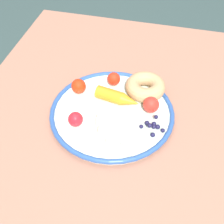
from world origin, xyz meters
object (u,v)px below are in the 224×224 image
dining_table (126,152)px  plate (112,113)px  banana (107,131)px  donut (145,87)px  carrot_orange (118,98)px  tomato_extra (151,105)px  tomato_mid (79,86)px  tomato_near (76,119)px  tomato_far (114,79)px  blueberry_pile (153,126)px

dining_table → plate: bearing=-126.3°
dining_table → banana: banana is taller
dining_table → donut: donut is taller
dining_table → donut: (-0.12, 0.02, 0.12)m
carrot_orange → tomato_extra: bearing=83.7°
dining_table → banana: size_ratio=7.45×
carrot_orange → tomato_mid: tomato_mid is taller
carrot_orange → tomato_near: (0.10, -0.08, 0.00)m
donut → tomato_mid: bearing=-76.7°
plate → tomato_mid: 0.12m
dining_table → tomato_mid: size_ratio=25.06×
dining_table → banana: 0.13m
carrot_orange → donut: size_ratio=1.13×
tomato_near → tomato_extra: tomato_extra is taller
donut → tomato_far: bearing=-97.9°
blueberry_pile → tomato_far: bearing=-136.1°
dining_table → donut: 0.18m
banana → tomato_extra: (-0.10, 0.08, 0.01)m
blueberry_pile → tomato_mid: bearing=-110.8°
carrot_orange → blueberry_pile: carrot_orange is taller
tomato_near → donut: bearing=137.1°
plate → tomato_far: (-0.10, -0.02, 0.02)m
carrot_orange → tomato_mid: bearing=-97.3°
tomato_mid → tomato_far: size_ratio=1.09×
banana → tomato_mid: tomato_mid is taller
donut → blueberry_pile: (0.12, 0.04, -0.01)m
plate → blueberry_pile: size_ratio=5.07×
carrot_orange → plate: bearing=-8.5°
donut → tomato_near: 0.20m
tomato_far → tomato_mid: bearing=-57.3°
plate → tomato_near: (0.06, -0.07, 0.02)m
tomato_mid → blueberry_pile: bearing=69.2°
dining_table → blueberry_pile: (-0.01, 0.06, 0.11)m
tomato_extra → tomato_far: bearing=-124.0°
plate → donut: bearing=143.8°
tomato_far → plate: bearing=11.3°
tomato_near → tomato_mid: 0.11m
banana → carrot_orange: 0.11m
blueberry_pile → banana: bearing=-65.9°
blueberry_pile → tomato_far: size_ratio=1.71×
tomato_mid → carrot_orange: bearing=82.7°
donut → plate: bearing=-36.2°
tomato_near → banana: bearing=80.9°
banana → plate: bearing=-175.4°
banana → tomato_mid: size_ratio=3.36×
plate → donut: donut is taller
carrot_orange → dining_table: bearing=29.9°
tomato_mid → tomato_near: bearing=14.3°
banana → blueberry_pile: size_ratio=2.15×
donut → tomato_mid: (0.04, -0.17, 0.00)m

